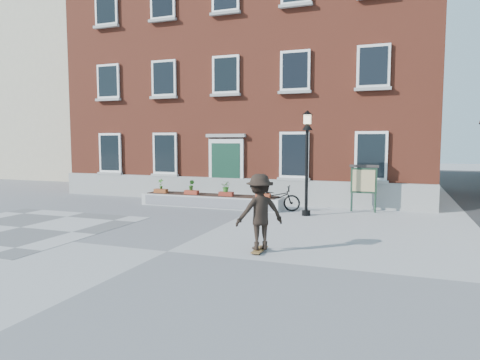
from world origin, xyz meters
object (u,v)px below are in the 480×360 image
at_px(bicycle, 276,198).
at_px(lamp_post, 307,148).
at_px(skateboarder, 260,212).
at_px(notice_board, 364,180).

xyz_separation_m(bicycle, lamp_post, (1.38, -0.68, 2.02)).
bearing_deg(skateboarder, notice_board, 74.69).
bearing_deg(bicycle, notice_board, -81.53).
xyz_separation_m(notice_board, skateboarder, (-1.99, -7.26, -0.24)).
relative_size(bicycle, skateboarder, 0.99).
bearing_deg(bicycle, skateboarder, -174.66).
xyz_separation_m(bicycle, skateboarder, (1.34, -6.36, 0.51)).
bearing_deg(notice_board, bicycle, -164.94).
height_order(bicycle, lamp_post, lamp_post).
bearing_deg(notice_board, lamp_post, -141.18).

